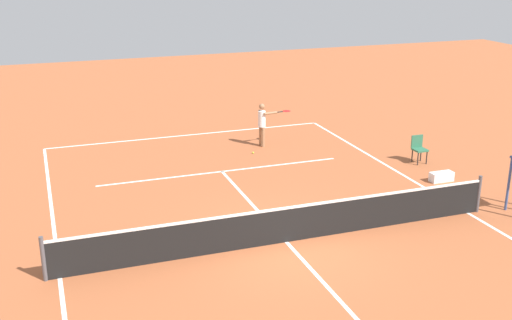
{
  "coord_description": "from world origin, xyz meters",
  "views": [
    {
      "loc": [
        5.55,
        13.29,
        7.0
      ],
      "look_at": [
        -0.67,
        -4.17,
        0.8
      ],
      "focal_mm": 44.0,
      "sensor_mm": 36.0,
      "label": 1
    }
  ],
  "objects_px": {
    "player_serving": "(263,121)",
    "equipment_bag": "(441,177)",
    "tennis_ball": "(253,153)",
    "courtside_chair_mid": "(419,148)"
  },
  "relations": [
    {
      "from": "player_serving",
      "to": "equipment_bag",
      "type": "distance_m",
      "value": 6.87
    },
    {
      "from": "player_serving",
      "to": "tennis_ball",
      "type": "relative_size",
      "value": 24.05
    },
    {
      "from": "player_serving",
      "to": "courtside_chair_mid",
      "type": "height_order",
      "value": "player_serving"
    },
    {
      "from": "courtside_chair_mid",
      "to": "tennis_ball",
      "type": "bearing_deg",
      "value": -29.41
    },
    {
      "from": "player_serving",
      "to": "tennis_ball",
      "type": "bearing_deg",
      "value": -48.75
    },
    {
      "from": "player_serving",
      "to": "courtside_chair_mid",
      "type": "distance_m",
      "value": 5.72
    },
    {
      "from": "tennis_ball",
      "to": "courtside_chair_mid",
      "type": "height_order",
      "value": "courtside_chair_mid"
    },
    {
      "from": "equipment_bag",
      "to": "player_serving",
      "type": "bearing_deg",
      "value": -53.64
    },
    {
      "from": "player_serving",
      "to": "tennis_ball",
      "type": "height_order",
      "value": "player_serving"
    },
    {
      "from": "player_serving",
      "to": "equipment_bag",
      "type": "relative_size",
      "value": 2.15
    }
  ]
}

